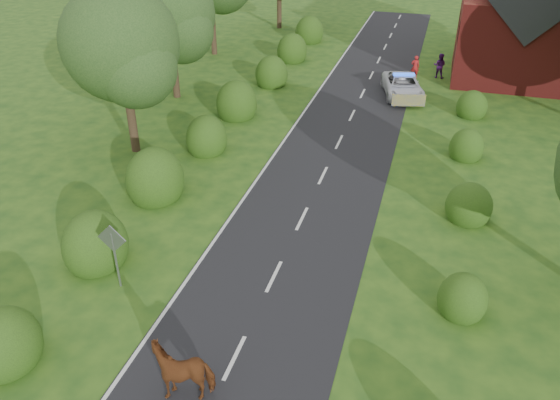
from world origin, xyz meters
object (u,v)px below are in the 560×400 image
(police_van, at_px, (403,86))
(cow, at_px, (184,370))
(road_sign, at_px, (113,247))
(pedestrian_purple, at_px, (440,66))
(pedestrian_red, at_px, (415,67))

(police_van, bearing_deg, cow, -111.73)
(road_sign, distance_m, cow, 5.42)
(pedestrian_purple, bearing_deg, police_van, 75.88)
(road_sign, relative_size, cow, 1.26)
(police_van, height_order, pedestrian_red, pedestrian_red)
(road_sign, relative_size, pedestrian_red, 1.59)
(police_van, bearing_deg, pedestrian_red, 69.31)
(road_sign, xyz_separation_m, pedestrian_purple, (9.62, 26.89, -0.79))
(road_sign, height_order, pedestrian_red, road_sign)
(road_sign, bearing_deg, cow, -39.83)
(cow, bearing_deg, road_sign, -150.66)
(cow, xyz_separation_m, pedestrian_purple, (5.52, 30.31, 0.15))
(road_sign, distance_m, pedestrian_red, 27.57)
(police_van, distance_m, pedestrian_red, 4.11)
(police_van, xyz_separation_m, pedestrian_red, (0.47, 4.08, 0.11))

